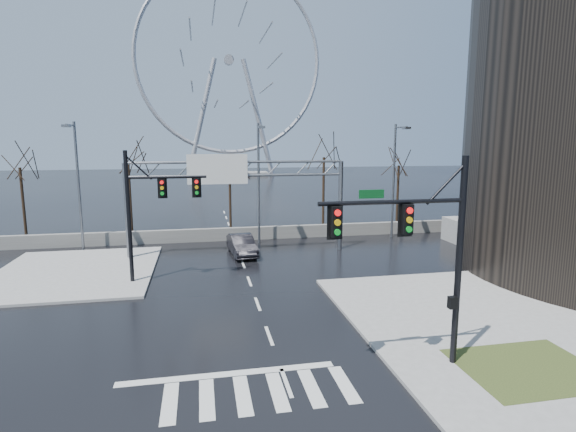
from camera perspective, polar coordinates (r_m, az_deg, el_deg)
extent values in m
plane|color=black|center=(20.57, -2.41, -14.95)|extent=(260.00, 260.00, 0.00)
cube|color=gray|center=(25.61, 19.93, -10.34)|extent=(12.00, 10.00, 0.15)
cube|color=gray|center=(32.71, -25.40, -6.42)|extent=(10.00, 12.00, 0.15)
cube|color=#2D3D19|center=(19.79, 28.21, -16.65)|extent=(5.00, 4.00, 0.02)
cube|color=slate|center=(39.44, -6.85, -2.27)|extent=(52.00, 0.50, 1.10)
cylinder|color=black|center=(17.82, 20.86, -5.78)|extent=(0.24, 0.24, 8.00)
cylinder|color=black|center=(16.10, 13.17, 1.74)|extent=(5.40, 0.16, 0.16)
cube|color=black|center=(16.26, 14.91, -0.40)|extent=(0.35, 0.28, 1.05)
cube|color=black|center=(15.31, 6.13, -0.73)|extent=(0.35, 0.28, 1.05)
cylinder|color=black|center=(28.21, -19.55, -0.28)|extent=(0.24, 0.24, 8.00)
cylinder|color=black|center=(27.68, -15.10, 4.77)|extent=(4.60, 0.16, 0.16)
cube|color=black|center=(27.60, -15.69, 3.48)|extent=(0.35, 0.28, 1.05)
cube|color=black|center=(27.52, -11.53, 3.63)|extent=(0.35, 0.28, 1.05)
cylinder|color=slate|center=(34.30, -19.74, 0.50)|extent=(0.36, 0.36, 7.00)
cylinder|color=slate|center=(35.58, 6.65, 1.29)|extent=(0.36, 0.36, 7.00)
cylinder|color=slate|center=(33.68, -6.41, 6.83)|extent=(16.00, 0.20, 0.20)
cylinder|color=slate|center=(33.74, -6.38, 5.13)|extent=(16.00, 0.20, 0.20)
cube|color=#094318|center=(33.47, -8.94, 5.90)|extent=(4.20, 0.10, 2.00)
cube|color=silver|center=(33.41, -8.94, 5.89)|extent=(4.40, 0.02, 2.20)
cylinder|color=slate|center=(38.32, -25.03, 3.31)|extent=(0.20, 0.20, 10.00)
cylinder|color=slate|center=(37.11, -25.94, 10.36)|extent=(0.12, 2.20, 0.12)
cube|color=slate|center=(36.14, -26.33, 10.22)|extent=(0.50, 0.70, 0.18)
cylinder|color=slate|center=(37.51, -3.75, 4.06)|extent=(0.20, 0.20, 10.00)
cylinder|color=slate|center=(36.27, -3.60, 11.31)|extent=(0.12, 2.20, 0.12)
cube|color=slate|center=(35.28, -3.38, 11.21)|extent=(0.50, 0.70, 0.18)
cylinder|color=slate|center=(40.81, 13.25, 4.26)|extent=(0.20, 0.20, 10.00)
cylinder|color=slate|center=(39.69, 14.17, 10.88)|extent=(0.12, 2.20, 0.12)
cube|color=slate|center=(38.78, 14.80, 10.75)|extent=(0.50, 0.70, 0.18)
cylinder|color=black|center=(45.48, -30.58, 1.36)|extent=(0.24, 0.24, 6.30)
cylinder|color=black|center=(42.79, -19.40, 2.02)|extent=(0.24, 0.24, 6.75)
cylinder|color=black|center=(43.48, -7.36, 1.98)|extent=(0.24, 0.24, 5.85)
cylinder|color=black|center=(43.94, 4.52, 2.88)|extent=(0.24, 0.24, 7.02)
cylinder|color=black|center=(47.23, 13.74, 2.54)|extent=(0.24, 0.24, 6.12)
cube|color=gray|center=(114.08, -7.22, 5.31)|extent=(18.00, 6.00, 1.00)
torus|color=#B2B2B7|center=(115.46, -7.52, 19.05)|extent=(45.00, 1.00, 45.00)
cylinder|color=#B2B2B7|center=(115.46, -7.52, 19.05)|extent=(2.40, 1.50, 2.40)
cylinder|color=#B2B2B7|center=(113.67, -10.96, 12.01)|extent=(8.28, 1.20, 28.82)
cylinder|color=#B2B2B7|center=(114.63, -3.79, 12.14)|extent=(8.28, 1.20, 28.82)
imported|color=black|center=(34.17, -5.89, -3.68)|extent=(2.10, 4.84, 1.55)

